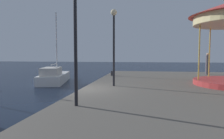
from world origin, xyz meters
The scene contains 6 objects.
ground_plane centered at (0.00, 0.00, 0.00)m, with size 120.00×120.00×0.00m, color black.
sailboat_white centered at (-4.95, 7.49, 0.58)m, with size 3.28×6.29×6.71m.
lamp_post_mid_promenade centered at (0.94, -3.59, 4.00)m, with size 0.36×0.36×4.74m.
lamp_post_far_end centered at (1.58, 1.20, 3.78)m, with size 0.36×0.36×4.36m.
bollard_north centered at (0.57, 6.96, 1.00)m, with size 0.24×0.24×0.40m, color #2D2D33.
person_far_corner centered at (8.93, 9.16, 1.72)m, with size 0.34×0.34×1.96m.
Camera 1 is at (3.30, -10.52, 2.61)m, focal length 33.18 mm.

